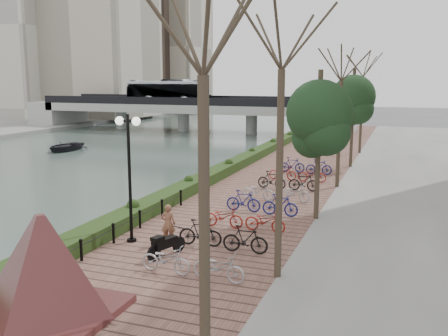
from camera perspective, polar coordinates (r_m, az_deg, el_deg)
The scene contains 14 objects.
ground at distance 18.26m, azimuth -21.39°, elevation -11.83°, with size 220.00×220.00×0.00m, color #59595B.
river_water at distance 46.42m, azimuth -15.00°, elevation 1.68°, with size 30.00×130.00×0.02m, color #495B50.
promenade at distance 31.59m, azimuth 5.91°, elevation -1.49°, with size 8.00×75.00×0.50m, color brown.
hedge at distance 34.79m, azimuth 1.52°, elevation 0.57°, with size 1.10×56.00×0.60m, color #213A15.
chain_fence at distance 18.62m, azimuth -14.18°, elevation -8.21°, with size 0.10×14.10×0.70m.
granite_monument at distance 13.74m, azimuth -19.95°, elevation -10.56°, with size 4.26×4.26×2.78m.
lamppost at distance 18.76m, azimuth -10.84°, elevation 1.95°, with size 1.02×0.32×4.84m.
motorcycle at distance 17.67m, azimuth -6.58°, elevation -8.56°, with size 0.47×1.50×0.94m, color black, non-canonical shape.
pedestrian at distance 18.95m, azimuth -6.40°, elevation -6.35°, with size 0.55×0.36×1.50m, color brown.
bicycle_parking at distance 24.11m, azimuth 5.08°, elevation -3.40°, with size 2.40×19.89×1.00m.
street_trees at distance 25.61m, azimuth 12.09°, elevation 3.39°, with size 3.20×37.12×6.80m.
bridge at distance 63.60m, azimuth -5.04°, elevation 7.25°, with size 36.00×10.77×6.50m.
boat at distance 48.28m, azimuth -17.73°, elevation 2.39°, with size 2.99×4.19×0.87m, color black.
far_buildings at distance 95.23m, azimuth -14.52°, elevation 15.64°, with size 35.00×38.00×38.00m.
Camera 1 is at (11.52, -12.51, 6.64)m, focal length 40.00 mm.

